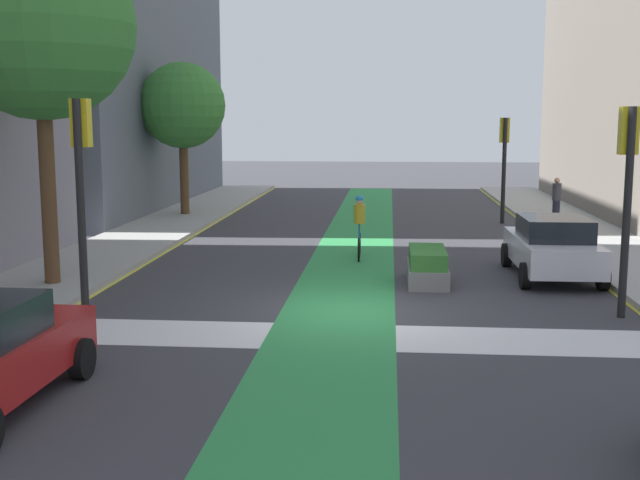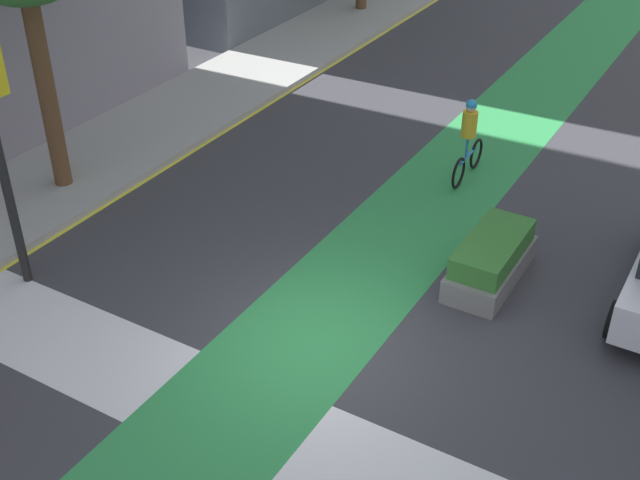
% 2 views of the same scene
% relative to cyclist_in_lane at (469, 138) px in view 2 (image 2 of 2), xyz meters
% --- Properties ---
extents(ground_plane, '(120.00, 120.00, 0.00)m').
position_rel_cyclist_in_lane_xyz_m(ground_plane, '(0.09, -6.37, -0.97)').
color(ground_plane, '#38383D').
extents(bike_lane_paint, '(2.40, 60.00, 0.01)m').
position_rel_cyclist_in_lane_xyz_m(bike_lane_paint, '(-0.20, -6.37, -0.97)').
color(bike_lane_paint, '#2D8C47').
rests_on(bike_lane_paint, ground_plane).
extents(crosswalk_band, '(12.00, 1.80, 0.01)m').
position_rel_cyclist_in_lane_xyz_m(crosswalk_band, '(0.09, -8.37, -0.97)').
color(crosswalk_band, silver).
rests_on(crosswalk_band, ground_plane).
extents(curb_stripe_left, '(0.16, 60.00, 0.01)m').
position_rel_cyclist_in_lane_xyz_m(curb_stripe_left, '(-5.91, -6.37, -0.96)').
color(curb_stripe_left, yellow).
rests_on(curb_stripe_left, ground_plane).
extents(cyclist_in_lane, '(0.32, 1.73, 1.86)m').
position_rel_cyclist_in_lane_xyz_m(cyclist_in_lane, '(0.00, 0.00, 0.00)').
color(cyclist_in_lane, black).
rests_on(cyclist_in_lane, ground_plane).
extents(median_planter, '(0.97, 2.22, 0.85)m').
position_rel_cyclist_in_lane_xyz_m(median_planter, '(1.80, -3.28, -0.57)').
color(median_planter, slate).
rests_on(median_planter, ground_plane).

